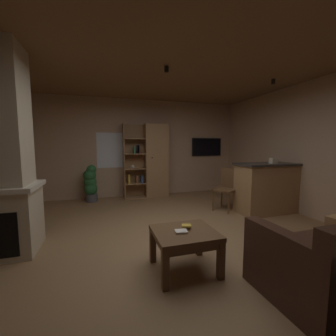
{
  "coord_description": "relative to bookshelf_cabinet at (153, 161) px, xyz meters",
  "views": [
    {
      "loc": [
        -1.03,
        -2.98,
        1.42
      ],
      "look_at": [
        0.0,
        0.4,
        1.05
      ],
      "focal_mm": 23.14,
      "sensor_mm": 36.0,
      "label": 1
    }
  ],
  "objects": [
    {
      "name": "floor",
      "position": [
        -0.31,
        -2.84,
        -1.0
      ],
      "size": [
        5.72,
        6.16,
        0.02
      ],
      "primitive_type": "cube",
      "color": "olive",
      "rests_on": "ground"
    },
    {
      "name": "wall_back",
      "position": [
        -0.31,
        0.27,
        0.35
      ],
      "size": [
        5.84,
        0.06,
        2.68
      ],
      "primitive_type": "cube",
      "color": "tan",
      "rests_on": "ground"
    },
    {
      "name": "wall_right",
      "position": [
        2.58,
        -2.84,
        0.35
      ],
      "size": [
        0.06,
        6.16,
        2.68
      ],
      "primitive_type": "cube",
      "color": "tan",
      "rests_on": "ground"
    },
    {
      "name": "ceiling",
      "position": [
        -0.31,
        -2.84,
        1.7
      ],
      "size": [
        5.72,
        6.16,
        0.02
      ],
      "primitive_type": "cube",
      "color": "brown"
    },
    {
      "name": "window_pane_back",
      "position": [
        -1.1,
        0.24,
        0.3
      ],
      "size": [
        0.74,
        0.01,
        0.95
      ],
      "primitive_type": "cube",
      "color": "white"
    },
    {
      "name": "bookshelf_cabinet",
      "position": [
        0.0,
        0.0,
        0.0
      ],
      "size": [
        1.2,
        0.41,
        1.99
      ],
      "color": "#997047",
      "rests_on": "ground"
    },
    {
      "name": "kitchen_bar_counter",
      "position": [
        2.1,
        -2.12,
        -0.46
      ],
      "size": [
        1.55,
        0.65,
        1.05
      ],
      "color": "#997047",
      "rests_on": "ground"
    },
    {
      "name": "tissue_box",
      "position": [
        2.02,
        -2.21,
        0.12
      ],
      "size": [
        0.13,
        0.13,
        0.11
      ],
      "primitive_type": "cube",
      "rotation": [
        0.0,
        0.0,
        -0.09
      ],
      "color": "#BFB299",
      "rests_on": "kitchen_bar_counter"
    },
    {
      "name": "coffee_table",
      "position": [
        -0.48,
        -3.62,
        -0.61
      ],
      "size": [
        0.7,
        0.62,
        0.46
      ],
      "color": "brown",
      "rests_on": "ground"
    },
    {
      "name": "table_book_0",
      "position": [
        -0.53,
        -3.66,
        -0.51
      ],
      "size": [
        0.15,
        0.13,
        0.02
      ],
      "primitive_type": "cube",
      "rotation": [
        0.0,
        0.0,
        -0.17
      ],
      "color": "beige",
      "rests_on": "coffee_table"
    },
    {
      "name": "table_book_1",
      "position": [
        -0.43,
        -3.57,
        -0.49
      ],
      "size": [
        0.12,
        0.11,
        0.02
      ],
      "primitive_type": "cube",
      "rotation": [
        0.0,
        0.0,
        -0.27
      ],
      "color": "gold",
      "rests_on": "coffee_table"
    },
    {
      "name": "dining_chair",
      "position": [
        1.27,
        -1.72,
        -0.46
      ],
      "size": [
        0.57,
        0.57,
        0.92
      ],
      "color": "brown",
      "rests_on": "ground"
    },
    {
      "name": "potted_floor_plant",
      "position": [
        -1.64,
        -0.11,
        -0.51
      ],
      "size": [
        0.33,
        0.35,
        0.93
      ],
      "color": "#4C4C51",
      "rests_on": "ground"
    },
    {
      "name": "wall_mounted_tv",
      "position": [
        1.74,
        0.21,
        0.38
      ],
      "size": [
        0.96,
        0.06,
        0.54
      ],
      "color": "black"
    },
    {
      "name": "track_light_spot_0",
      "position": [
        -2.34,
        -2.47,
        1.62
      ],
      "size": [
        0.07,
        0.07,
        0.09
      ],
      "primitive_type": "cylinder",
      "color": "black"
    },
    {
      "name": "track_light_spot_1",
      "position": [
        -0.33,
        -2.43,
        1.62
      ],
      "size": [
        0.07,
        0.07,
        0.09
      ],
      "primitive_type": "cylinder",
      "color": "black"
    },
    {
      "name": "track_light_spot_2",
      "position": [
        1.76,
        -2.39,
        1.62
      ],
      "size": [
        0.07,
        0.07,
        0.09
      ],
      "primitive_type": "cylinder",
      "color": "black"
    }
  ]
}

